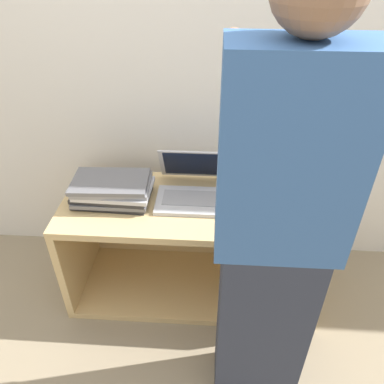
# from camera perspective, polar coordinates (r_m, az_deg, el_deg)

# --- Properties ---
(ground_plane) EXTENTS (12.00, 12.00, 0.00)m
(ground_plane) POSITION_cam_1_polar(r_m,az_deg,el_deg) (2.04, -0.35, -19.55)
(ground_plane) COLOR gray
(wall_back) EXTENTS (8.00, 0.05, 2.40)m
(wall_back) POSITION_cam_1_polar(r_m,az_deg,el_deg) (1.86, 0.94, 20.74)
(wall_back) COLOR silver
(wall_back) RESTS_ON ground_plane
(cart) EXTENTS (1.27, 0.53, 0.59)m
(cart) POSITION_cam_1_polar(r_m,az_deg,el_deg) (2.03, 0.25, -7.25)
(cart) COLOR tan
(cart) RESTS_ON ground_plane
(laptop_open) EXTENTS (0.35, 0.33, 0.22)m
(laptop_open) POSITION_cam_1_polar(r_m,az_deg,el_deg) (1.81, 0.27, 0.54)
(laptop_open) COLOR #B7B7BC
(laptop_open) RESTS_ON cart
(laptop_stack_left) EXTENTS (0.38, 0.25, 0.12)m
(laptop_stack_left) POSITION_cam_1_polar(r_m,az_deg,el_deg) (1.82, -12.03, 0.33)
(laptop_stack_left) COLOR #232326
(laptop_stack_left) RESTS_ON cart
(laptop_stack_right) EXTENTS (0.38, 0.25, 0.08)m
(laptop_stack_right) POSITION_cam_1_polar(r_m,az_deg,el_deg) (1.80, 12.46, -1.08)
(laptop_stack_right) COLOR #232326
(laptop_stack_right) RESTS_ON cart
(person) EXTENTS (0.40, 0.53, 1.68)m
(person) POSITION_cam_1_polar(r_m,az_deg,el_deg) (1.26, 12.63, -6.51)
(person) COLOR #2D3342
(person) RESTS_ON ground_plane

